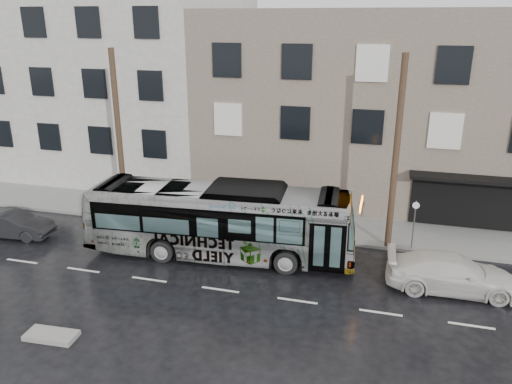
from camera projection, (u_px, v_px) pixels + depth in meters
The scene contains 11 objects.
ground at pixel (238, 262), 22.69m from camera, with size 120.00×120.00×0.00m, color black.
sidewalk at pixel (265, 221), 27.13m from camera, with size 90.00×3.60×0.15m, color gray.
building_taupe at pixel (374, 103), 31.20m from camera, with size 20.00×12.00×11.00m, color gray.
building_grey at pixel (64, 54), 37.47m from camera, with size 26.00×15.00×16.00m, color silver.
utility_pole_front at pixel (396, 155), 22.54m from camera, with size 0.30×0.30×9.00m, color #4E3927.
utility_pole_rear at pixel (119, 137), 26.03m from camera, with size 0.30×0.30×9.00m, color #4E3927.
sign_post at pixel (414, 225), 23.36m from camera, with size 0.06×0.06×2.40m, color slate.
bus at pixel (220, 221), 22.91m from camera, with size 2.90×12.37×3.45m, color #B2B2B2.
white_sedan at pixel (452, 273), 20.18m from camera, with size 2.11×5.19×1.51m, color silver.
dark_sedan at pixel (12, 224), 25.19m from camera, with size 1.41×4.05×1.33m, color black.
slush_pile at pixel (51, 335), 17.32m from camera, with size 1.80×0.80×0.18m, color gray.
Camera 1 is at (6.14, -19.43, 10.51)m, focal length 35.00 mm.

